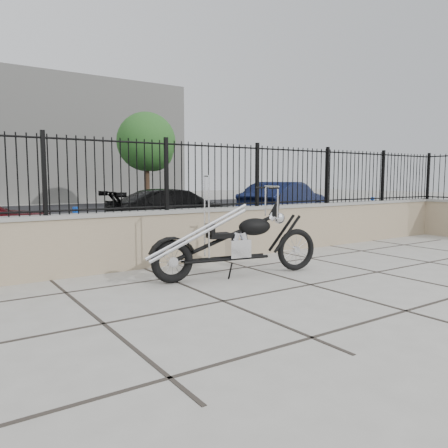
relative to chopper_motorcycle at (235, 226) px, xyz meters
name	(u,v)px	position (x,y,z in m)	size (l,w,h in m)	color
ground_plane	(311,285)	(0.59, -1.02, -0.79)	(90.00, 90.00, 0.00)	#99968E
parking_lot	(71,219)	(0.59, 11.48, -0.79)	(30.00, 30.00, 0.00)	black
retaining_wall	(215,233)	(0.59, 1.48, -0.31)	(14.00, 0.36, 0.96)	gray
iron_fence	(215,176)	(0.59, 1.48, 0.77)	(14.00, 0.08, 1.20)	black
background_building	(9,139)	(0.59, 25.48, 3.21)	(22.00, 6.00, 8.00)	beige
chopper_motorcycle	(235,226)	(0.00, 0.00, 0.00)	(2.64, 0.46, 1.58)	black
car_black	(177,209)	(2.18, 5.97, -0.18)	(1.71, 4.21, 1.22)	black
car_blue	(285,201)	(6.76, 6.38, -0.09)	(1.48, 4.24, 1.40)	#0E1636
bollard_a	(76,232)	(-1.51, 3.17, -0.31)	(0.12, 0.12, 0.96)	#0C29B8
bollard_b	(264,222)	(3.13, 3.12, -0.36)	(0.10, 0.10, 0.85)	blue
bollard_c	(372,213)	(7.42, 3.13, -0.32)	(0.11, 0.11, 0.95)	#0D30C9
tree_right	(146,139)	(5.51, 15.50, 2.73)	(2.98, 2.98, 5.03)	#382619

